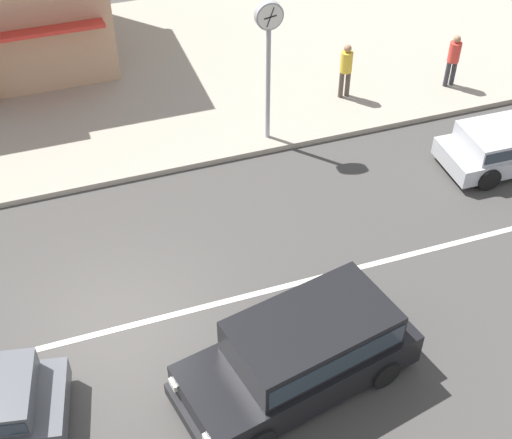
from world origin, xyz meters
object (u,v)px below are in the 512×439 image
Objects in this scene: hatchback_silver_3 at (510,144)px; pedestrian_mid_kerb at (454,57)px; pedestrian_near_clock at (346,67)px; minivan_black_2 at (304,349)px; street_clock at (269,38)px.

pedestrian_mid_kerb reaches higher than hatchback_silver_3.
hatchback_silver_3 is 2.41× the size of pedestrian_near_clock.
hatchback_silver_3 is (7.47, 4.54, -0.26)m from minivan_black_2.
minivan_black_2 is 8.01m from street_clock.
pedestrian_near_clock is at bearing 61.37° from minivan_black_2.
minivan_black_2 is 11.39m from pedestrian_mid_kerb.
pedestrian_mid_kerb is at bearing 83.37° from hatchback_silver_3.
minivan_black_2 is 9.86m from pedestrian_near_clock.
street_clock is at bearing 152.10° from hatchback_silver_3.
street_clock reaches higher than hatchback_silver_3.
street_clock is at bearing -156.52° from pedestrian_near_clock.
pedestrian_near_clock is 1.02× the size of pedestrian_mid_kerb.
minivan_black_2 is 2.92× the size of pedestrian_near_clock.
pedestrian_mid_kerb is (5.94, 0.75, -1.94)m from street_clock.
pedestrian_near_clock is at bearing 23.48° from street_clock.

